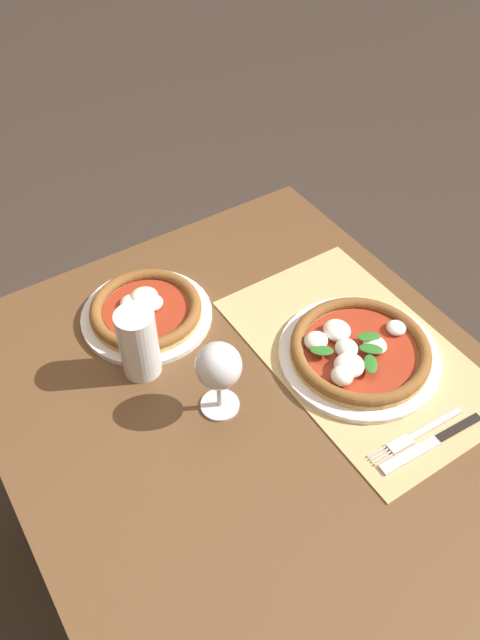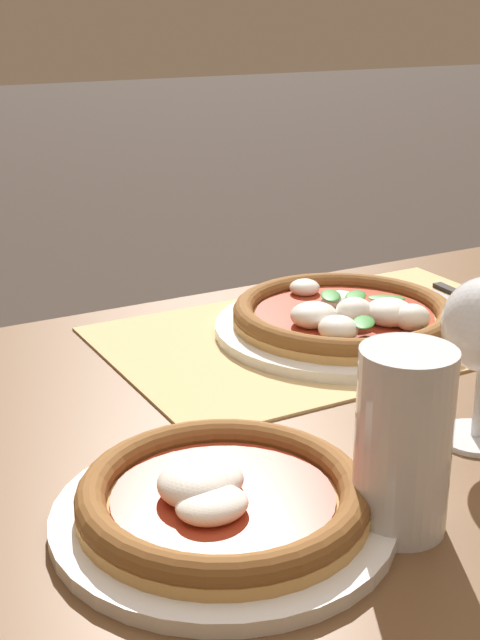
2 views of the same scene
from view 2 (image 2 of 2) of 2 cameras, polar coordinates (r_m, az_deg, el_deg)
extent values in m
cube|color=tan|center=(1.07, 5.89, -0.86)|extent=(0.53, 0.33, 0.00)
cylinder|color=silver|center=(1.07, 6.63, -0.53)|extent=(0.31, 0.31, 0.01)
cylinder|color=tan|center=(1.07, 6.65, 0.03)|extent=(0.26, 0.26, 0.01)
torus|color=brown|center=(1.06, 6.67, 0.52)|extent=(0.26, 0.26, 0.02)
cylinder|color=maroon|center=(1.06, 6.66, 0.35)|extent=(0.21, 0.21, 0.00)
ellipsoid|color=white|center=(1.04, 9.49, 0.48)|extent=(0.06, 0.06, 0.03)
ellipsoid|color=white|center=(1.09, 6.41, 1.27)|extent=(0.05, 0.04, 0.02)
ellipsoid|color=white|center=(1.02, 10.95, 0.15)|extent=(0.04, 0.04, 0.03)
ellipsoid|color=white|center=(1.02, 4.74, 0.32)|extent=(0.05, 0.05, 0.03)
ellipsoid|color=white|center=(1.13, 4.16, 2.09)|extent=(0.04, 0.04, 0.02)
ellipsoid|color=white|center=(1.03, 7.33, 0.55)|extent=(0.04, 0.04, 0.03)
ellipsoid|color=white|center=(0.98, 6.30, -0.56)|extent=(0.04, 0.05, 0.03)
ellipsoid|color=#286B23|center=(1.07, 9.35, 1.39)|extent=(0.05, 0.05, 0.00)
ellipsoid|color=#286B23|center=(1.07, 7.43, 1.54)|extent=(0.05, 0.05, 0.00)
ellipsoid|color=#286B23|center=(0.99, 7.93, -0.13)|extent=(0.05, 0.05, 0.00)
ellipsoid|color=#286B23|center=(1.07, 5.82, 1.58)|extent=(0.04, 0.05, 0.00)
cylinder|color=silver|center=(0.70, -1.08, -12.48)|extent=(0.26, 0.26, 0.01)
cylinder|color=tan|center=(0.69, -1.09, -11.71)|extent=(0.22, 0.22, 0.01)
torus|color=brown|center=(0.69, -1.09, -11.02)|extent=(0.22, 0.22, 0.02)
cylinder|color=maroon|center=(0.69, -1.09, -11.25)|extent=(0.17, 0.17, 0.00)
ellipsoid|color=white|center=(0.69, -1.67, -10.07)|extent=(0.04, 0.05, 0.02)
ellipsoid|color=white|center=(0.66, -1.81, -11.73)|extent=(0.06, 0.05, 0.02)
ellipsoid|color=white|center=(0.68, -2.96, -10.47)|extent=(0.06, 0.06, 0.03)
cylinder|color=silver|center=(0.85, 14.86, -7.29)|extent=(0.07, 0.07, 0.00)
cylinder|color=silver|center=(0.83, 15.07, -5.14)|extent=(0.01, 0.01, 0.06)
cylinder|color=silver|center=(0.67, 10.40, -7.64)|extent=(0.07, 0.07, 0.15)
cylinder|color=black|center=(0.68, 10.32, -8.72)|extent=(0.07, 0.07, 0.12)
cylinder|color=silver|center=(0.65, 10.68, -3.61)|extent=(0.07, 0.07, 0.02)
cube|color=#B7B7BC|center=(1.19, 13.72, 1.04)|extent=(0.02, 0.12, 0.00)
cube|color=black|center=(1.23, 13.82, 1.60)|extent=(0.02, 0.10, 0.01)
camera|label=1|loc=(1.25, 60.47, 36.79)|focal=35.00mm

